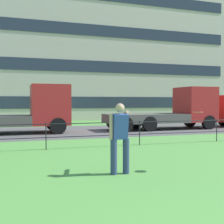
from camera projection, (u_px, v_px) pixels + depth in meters
The scene contains 7 objects.
street_strip at pixel (67, 131), 17.74m from camera, with size 80.00×7.57×0.01m, color #565454.
park_fence at pixel (95, 130), 11.51m from camera, with size 33.73×0.04×1.00m.
person_thrower at pixel (120, 136), 7.24m from camera, with size 0.52×0.77×1.73m.
frisbee at pixel (197, 112), 7.64m from camera, with size 0.37×0.37×0.06m.
flatbed_truck_far_left at pixel (23, 112), 16.68m from camera, with size 7.31×2.45×2.75m.
flatbed_truck_far_right at pixel (176, 110), 19.56m from camera, with size 7.34×2.53×2.75m.
apartment_building_background at pixel (89, 57), 35.40m from camera, with size 31.70×14.15×14.19m.
Camera 1 is at (-2.93, -0.42, 1.76)m, focal length 47.64 mm.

